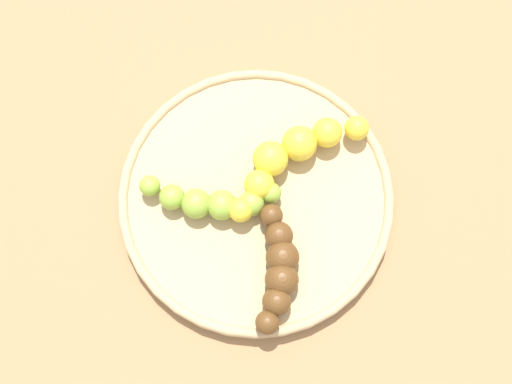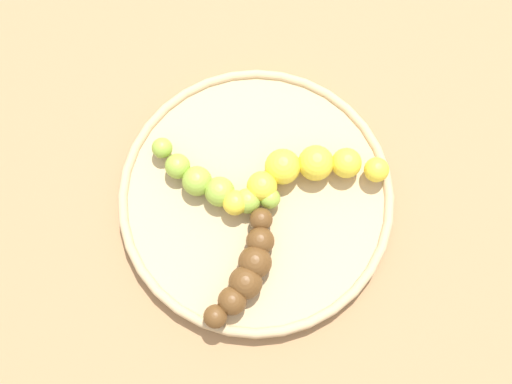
% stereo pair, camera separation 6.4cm
% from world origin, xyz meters
% --- Properties ---
extents(ground_plane, '(2.40, 2.40, 0.00)m').
position_xyz_m(ground_plane, '(0.00, 0.00, 0.00)').
color(ground_plane, '#936D47').
extents(fruit_bowl, '(0.28, 0.28, 0.02)m').
position_xyz_m(fruit_bowl, '(0.00, 0.00, 0.01)').
color(fruit_bowl, tan).
rests_on(fruit_bowl, ground_plane).
extents(banana_yellow, '(0.15, 0.10, 0.04)m').
position_xyz_m(banana_yellow, '(0.05, -0.02, 0.04)').
color(banana_yellow, yellow).
rests_on(banana_yellow, fruit_bowl).
extents(banana_green, '(0.07, 0.13, 0.03)m').
position_xyz_m(banana_green, '(-0.02, 0.04, 0.03)').
color(banana_green, '#8CAD38').
rests_on(banana_green, fruit_bowl).
extents(banana_overripe, '(0.12, 0.06, 0.03)m').
position_xyz_m(banana_overripe, '(-0.06, -0.05, 0.04)').
color(banana_overripe, '#593819').
rests_on(banana_overripe, fruit_bowl).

